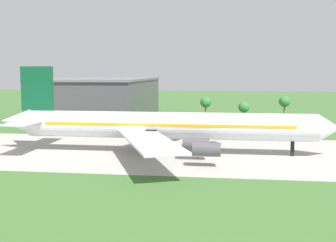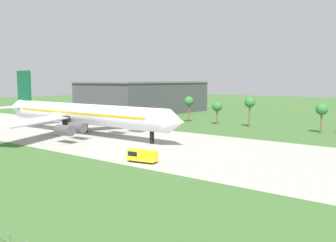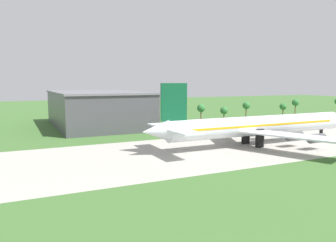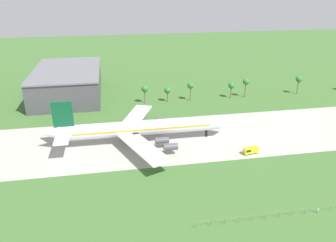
{
  "view_description": "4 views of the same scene",
  "coord_description": "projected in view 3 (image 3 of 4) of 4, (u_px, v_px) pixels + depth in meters",
  "views": [
    {
      "loc": [
        -35.87,
        -93.23,
        18.25
      ],
      "look_at": [
        -48.44,
        -0.64,
        7.2
      ],
      "focal_mm": 45.0,
      "sensor_mm": 36.0,
      "label": 1
    },
    {
      "loc": [
        39.71,
        -72.04,
        16.06
      ],
      "look_at": [
        -16.03,
        -0.64,
        6.2
      ],
      "focal_mm": 40.0,
      "sensor_mm": 36.0,
      "label": 2
    },
    {
      "loc": [
        -118.7,
        -79.95,
        19.55
      ],
      "look_at": [
        -80.85,
        -0.64,
        9.2
      ],
      "focal_mm": 35.0,
      "sensor_mm": 36.0,
      "label": 3
    },
    {
      "loc": [
        -59.83,
        -122.32,
        61.22
      ],
      "look_at": [
        -36.85,
        5.0,
        6.0
      ],
      "focal_mm": 35.0,
      "sensor_mm": 36.0,
      "label": 4
    }
  ],
  "objects": [
    {
      "name": "jet_airliner",
      "position": [
        258.0,
        126.0,
        102.13
      ],
      "size": [
        77.11,
        59.65,
        19.39
      ],
      "color": "silver",
      "rests_on": "ground_plane"
    },
    {
      "name": "palm_tree_row",
      "position": [
        286.0,
        105.0,
        168.68
      ],
      "size": [
        125.78,
        3.6,
        10.93
      ],
      "color": "brown",
      "rests_on": "ground_plane"
    },
    {
      "name": "terminal_building",
      "position": [
        97.0,
        109.0,
        148.29
      ],
      "size": [
        36.72,
        61.2,
        15.56
      ],
      "color": "#47474C",
      "rests_on": "ground_plane"
    }
  ]
}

